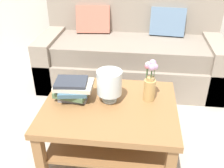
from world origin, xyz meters
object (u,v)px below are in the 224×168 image
couch (130,53)px  coffee_table (110,118)px  book_stack_main (73,89)px  flower_pitcher (150,83)px  glass_hurricane_vase (109,83)px

couch → coffee_table: (-0.09, -1.25, -0.04)m
book_stack_main → flower_pitcher: flower_pitcher is taller
book_stack_main → flower_pitcher: (0.60, 0.06, 0.06)m
coffee_table → couch: bearing=86.0°
couch → glass_hurricane_vase: 1.22m
couch → coffee_table: 1.26m
book_stack_main → glass_hurricane_vase: size_ratio=1.20×
coffee_table → book_stack_main: (-0.31, 0.05, 0.22)m
coffee_table → glass_hurricane_vase: (-0.01, 0.06, 0.29)m
couch → flower_pitcher: 1.19m
coffee_table → flower_pitcher: flower_pitcher is taller
book_stack_main → glass_hurricane_vase: (0.29, 0.01, 0.07)m
flower_pitcher → couch: bearing=100.4°
coffee_table → book_stack_main: size_ratio=3.32×
couch → coffee_table: size_ratio=2.01×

